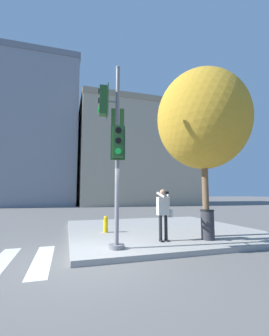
{
  "coord_description": "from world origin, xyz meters",
  "views": [
    {
      "loc": [
        -0.65,
        -6.24,
        1.79
      ],
      "look_at": [
        1.52,
        0.92,
        2.6
      ],
      "focal_mm": 24.0,
      "sensor_mm": 36.0,
      "label": 1
    }
  ],
  "objects": [
    {
      "name": "building_left",
      "position": [
        -6.45,
        28.65,
        10.29
      ],
      "size": [
        14.18,
        11.48,
        20.56
      ],
      "color": "gray",
      "rests_on": "ground_plane"
    },
    {
      "name": "building_right",
      "position": [
        9.53,
        27.58,
        7.59
      ],
      "size": [
        17.29,
        12.41,
        15.16
      ],
      "color": "tan",
      "rests_on": "ground_plane"
    },
    {
      "name": "trash_bin",
      "position": [
        4.11,
        0.67,
        0.67
      ],
      "size": [
        0.47,
        0.47,
        1.02
      ],
      "color": "#2D2D33",
      "rests_on": "sidewalk_corner"
    },
    {
      "name": "person_photographer",
      "position": [
        2.55,
        0.9,
        1.2
      ],
      "size": [
        0.58,
        0.54,
        1.74
      ],
      "color": "black",
      "rests_on": "sidewalk_corner"
    },
    {
      "name": "street_tree",
      "position": [
        4.4,
        1.16,
        4.64
      ],
      "size": [
        3.57,
        3.57,
        6.45
      ],
      "color": "brown",
      "rests_on": "sidewalk_corner"
    },
    {
      "name": "fire_hydrant",
      "position": [
        0.94,
        3.11,
        0.49
      ],
      "size": [
        0.19,
        0.25,
        0.67
      ],
      "color": "yellow",
      "rests_on": "sidewalk_corner"
    },
    {
      "name": "traffic_signal_pole",
      "position": [
        0.71,
        0.36,
        3.43
      ],
      "size": [
        0.89,
        1.21,
        5.63
      ],
      "color": "slate",
      "rests_on": "sidewalk_corner"
    },
    {
      "name": "sidewalk_corner",
      "position": [
        3.5,
        3.5,
        0.08
      ],
      "size": [
        8.0,
        8.0,
        0.16
      ],
      "color": "#9E9B96",
      "rests_on": "ground_plane"
    },
    {
      "name": "ground_plane",
      "position": [
        0.0,
        0.0,
        0.0
      ],
      "size": [
        160.0,
        160.0,
        0.0
      ],
      "primitive_type": "plane",
      "color": "slate"
    }
  ]
}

